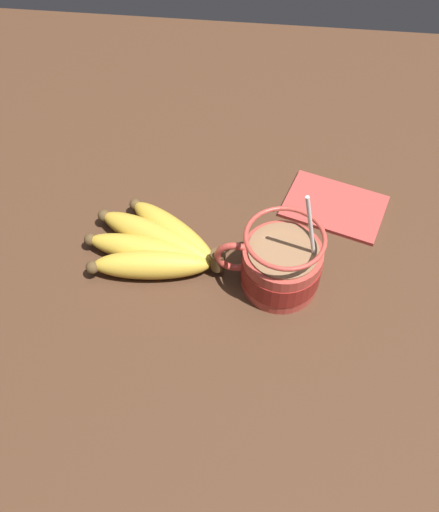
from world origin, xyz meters
TOP-DOWN VIEW (x-y plane):
  - table at (0.00, 0.00)cm, footprint 131.89×131.89cm
  - coffee_mug at (-2.98, -1.72)cm, footprint 13.93×10.41cm
  - banana_bunch at (13.89, -4.57)cm, footprint 19.89×14.99cm
  - napkin at (-10.64, -16.23)cm, footprint 16.63×13.82cm

SIDE VIEW (x-z plane):
  - table at x=0.00cm, z-range 0.00..2.96cm
  - napkin at x=-10.64cm, z-range 2.96..3.56cm
  - banana_bunch at x=13.89cm, z-range 2.73..7.13cm
  - coffee_mug at x=-2.98cm, z-range -1.60..15.15cm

